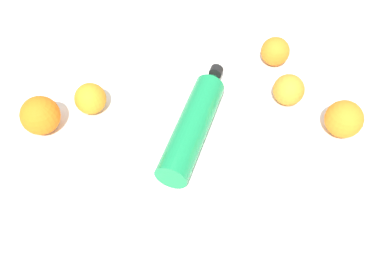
{
  "coord_description": "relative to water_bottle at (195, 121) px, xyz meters",
  "views": [
    {
      "loc": [
        0.51,
        -0.15,
        0.72
      ],
      "look_at": [
        -0.03,
        -0.03,
        0.03
      ],
      "focal_mm": 40.09,
      "sensor_mm": 36.0,
      "label": 1
    }
  ],
  "objects": [
    {
      "name": "orange_2",
      "position": [
        -0.11,
        -0.21,
        0.0
      ],
      "size": [
        0.07,
        0.07,
        0.07
      ],
      "primitive_type": "sphere",
      "color": "orange",
      "rests_on": "ground_plane"
    },
    {
      "name": "ground_plane",
      "position": [
        0.04,
        0.02,
        -0.03
      ],
      "size": [
        2.4,
        2.4,
        0.0
      ],
      "primitive_type": "plane",
      "color": "silver"
    },
    {
      "name": "water_bottle",
      "position": [
        0.0,
        0.0,
        0.0
      ],
      "size": [
        0.29,
        0.21,
        0.07
      ],
      "rotation": [
        0.0,
        0.0,
        2.59
      ],
      "color": "#198C4C",
      "rests_on": "ground_plane"
    },
    {
      "name": "orange_3",
      "position": [
        -0.16,
        0.24,
        0.0
      ],
      "size": [
        0.07,
        0.07,
        0.07
      ],
      "primitive_type": "sphere",
      "color": "orange",
      "rests_on": "ground_plane"
    },
    {
      "name": "orange_1",
      "position": [
        0.07,
        0.3,
        0.01
      ],
      "size": [
        0.08,
        0.08,
        0.08
      ],
      "primitive_type": "sphere",
      "color": "orange",
      "rests_on": "ground_plane"
    },
    {
      "name": "orange_4",
      "position": [
        -0.04,
        0.22,
        0.0
      ],
      "size": [
        0.07,
        0.07,
        0.07
      ],
      "primitive_type": "sphere",
      "color": "orange",
      "rests_on": "ground_plane"
    },
    {
      "name": "orange_0",
      "position": [
        -0.08,
        -0.31,
        0.01
      ],
      "size": [
        0.08,
        0.08,
        0.08
      ],
      "primitive_type": "sphere",
      "color": "orange",
      "rests_on": "ground_plane"
    }
  ]
}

